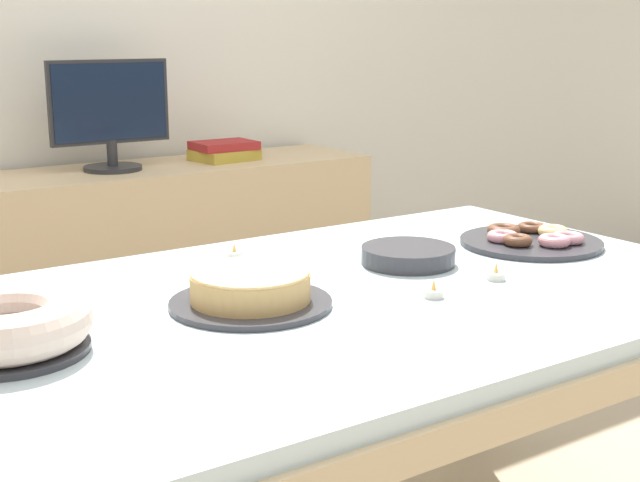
# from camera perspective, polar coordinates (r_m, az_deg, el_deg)

# --- Properties ---
(wall_back) EXTENTS (8.00, 0.10, 2.60)m
(wall_back) POSITION_cam_1_polar(r_m,az_deg,el_deg) (3.39, -17.53, 13.31)
(wall_back) COLOR silver
(wall_back) RESTS_ON ground
(dining_table) EXTENTS (1.71, 1.06, 0.76)m
(dining_table) POSITION_cam_1_polar(r_m,az_deg,el_deg) (1.82, 1.49, -5.74)
(dining_table) COLOR silver
(dining_table) RESTS_ON ground
(sideboard) EXTENTS (2.17, 0.44, 0.79)m
(sideboard) POSITION_cam_1_polar(r_m,az_deg,el_deg) (3.22, -14.83, -2.78)
(sideboard) COLOR #D1B284
(sideboard) RESTS_ON ground
(computer_monitor) EXTENTS (0.42, 0.20, 0.38)m
(computer_monitor) POSITION_cam_1_polar(r_m,az_deg,el_deg) (3.16, -13.28, 7.83)
(computer_monitor) COLOR #262628
(computer_monitor) RESTS_ON sideboard
(book_stack) EXTENTS (0.24, 0.21, 0.07)m
(book_stack) POSITION_cam_1_polar(r_m,az_deg,el_deg) (3.36, -6.15, 5.76)
(book_stack) COLOR #B29933
(book_stack) RESTS_ON sideboard
(cake_chocolate_round) EXTENTS (0.31, 0.31, 0.07)m
(cake_chocolate_round) POSITION_cam_1_polar(r_m,az_deg,el_deg) (1.69, -4.47, -3.18)
(cake_chocolate_round) COLOR #333338
(cake_chocolate_round) RESTS_ON dining_table
(cake_golden_bundt) EXTENTS (0.27, 0.27, 0.09)m
(cake_golden_bundt) POSITION_cam_1_polar(r_m,az_deg,el_deg) (1.53, -19.40, -5.12)
(cake_golden_bundt) COLOR #333338
(cake_golden_bundt) RESTS_ON dining_table
(pastry_platter) EXTENTS (0.34, 0.34, 0.04)m
(pastry_platter) POSITION_cam_1_polar(r_m,az_deg,el_deg) (2.23, 13.38, 0.09)
(pastry_platter) COLOR #333338
(pastry_platter) RESTS_ON dining_table
(plate_stack) EXTENTS (0.21, 0.21, 0.04)m
(plate_stack) POSITION_cam_1_polar(r_m,az_deg,el_deg) (2.00, 5.66, -0.92)
(plate_stack) COLOR #333338
(plate_stack) RESTS_ON dining_table
(tealight_near_cakes) EXTENTS (0.04, 0.04, 0.04)m
(tealight_near_cakes) POSITION_cam_1_polar(r_m,az_deg,el_deg) (1.76, 7.28, -3.29)
(tealight_near_cakes) COLOR silver
(tealight_near_cakes) RESTS_ON dining_table
(tealight_left_edge) EXTENTS (0.04, 0.04, 0.04)m
(tealight_left_edge) POSITION_cam_1_polar(r_m,az_deg,el_deg) (2.05, -5.50, -0.83)
(tealight_left_edge) COLOR silver
(tealight_left_edge) RESTS_ON dining_table
(tealight_near_front) EXTENTS (0.04, 0.04, 0.04)m
(tealight_near_front) POSITION_cam_1_polar(r_m,az_deg,el_deg) (1.91, 11.19, -2.15)
(tealight_near_front) COLOR silver
(tealight_near_front) RESTS_ON dining_table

